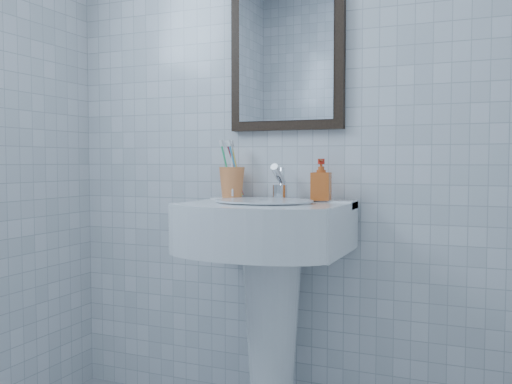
% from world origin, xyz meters
% --- Properties ---
extents(wall_back, '(2.20, 0.02, 2.50)m').
position_xyz_m(wall_back, '(0.00, 1.20, 1.25)').
color(wall_back, silver).
rests_on(wall_back, ground).
extents(washbasin, '(0.62, 0.46, 0.96)m').
position_xyz_m(washbasin, '(-0.04, 0.99, 0.64)').
color(washbasin, white).
rests_on(washbasin, ground).
extents(faucet, '(0.06, 0.13, 0.15)m').
position_xyz_m(faucet, '(-0.04, 1.10, 1.01)').
color(faucet, silver).
rests_on(faucet, washbasin).
extents(toothbrush_cup, '(0.14, 0.14, 0.13)m').
position_xyz_m(toothbrush_cup, '(-0.27, 1.11, 1.02)').
color(toothbrush_cup, '#EF8143').
rests_on(toothbrush_cup, washbasin).
extents(soap_dispenser, '(0.08, 0.09, 0.17)m').
position_xyz_m(soap_dispenser, '(0.13, 1.10, 1.03)').
color(soap_dispenser, '#C74E13').
rests_on(soap_dispenser, washbasin).
extents(wall_mirror, '(0.50, 0.04, 0.62)m').
position_xyz_m(wall_mirror, '(-0.04, 1.18, 1.55)').
color(wall_mirror, black).
rests_on(wall_mirror, wall_back).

